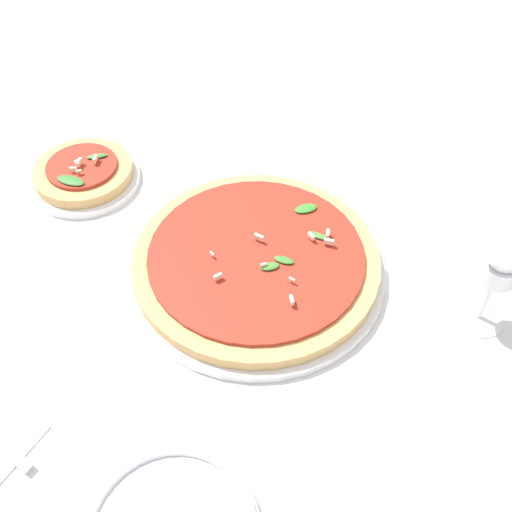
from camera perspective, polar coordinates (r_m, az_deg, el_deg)
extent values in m
plane|color=silver|center=(0.86, 1.36, -0.59)|extent=(6.00, 6.00, 0.00)
cylinder|color=white|center=(0.84, 0.00, -1.09)|extent=(0.36, 0.36, 0.01)
cylinder|color=tan|center=(0.83, 0.00, -0.41)|extent=(0.34, 0.34, 0.02)
cylinder|color=#A82D1E|center=(0.82, 0.00, 0.14)|extent=(0.30, 0.30, 0.01)
ellipsoid|color=#488736|center=(0.84, 5.92, 1.94)|extent=(0.03, 0.01, 0.01)
ellipsoid|color=#3D8833|center=(0.81, 2.68, -0.39)|extent=(0.03, 0.01, 0.01)
ellipsoid|color=#3B8B2F|center=(0.88, 4.78, 4.53)|extent=(0.04, 0.04, 0.01)
ellipsoid|color=#448733|center=(0.80, 1.34, -1.00)|extent=(0.03, 0.03, 0.01)
cube|color=beige|center=(0.84, 6.84, 2.10)|extent=(0.01, 0.01, 0.01)
cube|color=beige|center=(0.80, 0.73, -0.85)|extent=(0.01, 0.01, 0.00)
cube|color=beige|center=(0.78, 3.44, -2.27)|extent=(0.01, 0.00, 0.00)
cube|color=beige|center=(0.76, 3.42, -4.21)|extent=(0.01, 0.01, 0.01)
cube|color=beige|center=(0.83, 6.96, 1.37)|extent=(0.01, 0.01, 0.01)
cube|color=beige|center=(0.81, -4.21, 0.19)|extent=(0.01, 0.01, 0.00)
cube|color=beige|center=(0.83, 0.16, 1.62)|extent=(0.01, 0.01, 0.01)
cube|color=beige|center=(0.84, 5.29, 1.90)|extent=(0.01, 0.01, 0.01)
cube|color=beige|center=(0.79, -3.66, -1.94)|extent=(0.01, 0.01, 0.01)
cylinder|color=white|center=(1.02, -15.95, 7.05)|extent=(0.18, 0.18, 0.01)
cylinder|color=tan|center=(1.01, -16.13, 7.69)|extent=(0.16, 0.16, 0.02)
cylinder|color=#A82D1E|center=(1.00, -16.27, 8.21)|extent=(0.11, 0.11, 0.01)
ellipsoid|color=#408232|center=(1.00, -14.92, 9.17)|extent=(0.03, 0.03, 0.01)
ellipsoid|color=#3B7B37|center=(0.97, -17.25, 6.89)|extent=(0.05, 0.02, 0.01)
cube|color=beige|center=(0.97, -16.50, 7.74)|extent=(0.01, 0.01, 0.00)
cube|color=beige|center=(0.99, -16.52, 8.57)|extent=(0.01, 0.01, 0.01)
cube|color=beige|center=(0.99, -16.67, 8.44)|extent=(0.01, 0.01, 0.01)
cube|color=beige|center=(0.98, -17.02, 7.94)|extent=(0.01, 0.01, 0.01)
cube|color=beige|center=(0.99, -15.06, 8.94)|extent=(0.01, 0.01, 0.01)
cylinder|color=white|center=(0.85, 20.39, -5.40)|extent=(0.07, 0.07, 0.00)
cylinder|color=white|center=(0.82, 21.10, -3.77)|extent=(0.01, 0.01, 0.07)
cone|color=white|center=(0.76, 22.64, -0.20)|extent=(0.09, 0.09, 0.08)
cylinder|color=white|center=(0.78, 22.18, -1.27)|extent=(0.05, 0.05, 0.03)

